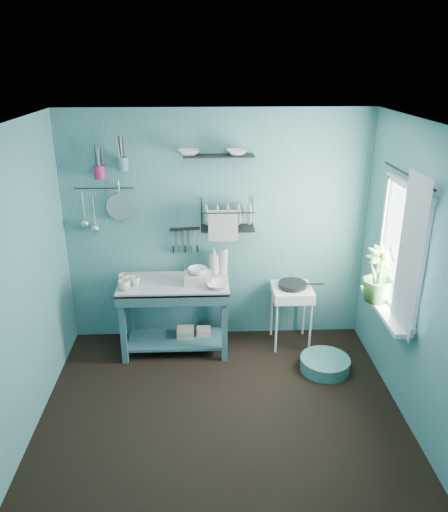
{
  "coord_description": "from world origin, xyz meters",
  "views": [
    {
      "loc": [
        -0.13,
        -3.53,
        2.94
      ],
      "look_at": [
        0.05,
        0.85,
        1.2
      ],
      "focal_mm": 35.0,
      "sensor_mm": 36.0,
      "label": 1
    }
  ],
  "objects_px": {
    "dish_rack": "(228,214)",
    "potted_plant": "(378,275)",
    "wash_tub": "(198,278)",
    "mug_right": "(124,279)",
    "storage_tin_small": "(204,337)",
    "hotplate_stand": "(291,316)",
    "utensil_cup_magenta": "(99,172)",
    "mug_left": "(124,285)",
    "utensil_cup_teal": "(123,164)",
    "water_bottle": "(223,261)",
    "frying_pan": "(292,284)",
    "colander": "(120,207)",
    "mug_mid": "(136,281)",
    "floor_basin": "(325,364)",
    "work_counter": "(175,316)",
    "storage_tin_large": "(186,338)",
    "soap_bottle": "(214,261)"
  },
  "relations": [
    {
      "from": "mug_mid",
      "to": "dish_rack",
      "type": "xyz_separation_m",
      "value": [
        0.94,
        0.28,
        0.61
      ]
    },
    {
      "from": "frying_pan",
      "to": "utensil_cup_teal",
      "type": "xyz_separation_m",
      "value": [
        -1.72,
        0.19,
        1.26
      ]
    },
    {
      "from": "dish_rack",
      "to": "work_counter",
      "type": "bearing_deg",
      "value": -159.21
    },
    {
      "from": "water_bottle",
      "to": "frying_pan",
      "type": "height_order",
      "value": "water_bottle"
    },
    {
      "from": "mug_left",
      "to": "mug_mid",
      "type": "bearing_deg",
      "value": 45.0
    },
    {
      "from": "water_bottle",
      "to": "dish_rack",
      "type": "distance_m",
      "value": 0.52
    },
    {
      "from": "potted_plant",
      "to": "colander",
      "type": "bearing_deg",
      "value": 160.76
    },
    {
      "from": "hotplate_stand",
      "to": "floor_basin",
      "type": "distance_m",
      "value": 0.65
    },
    {
      "from": "dish_rack",
      "to": "hotplate_stand",
      "type": "bearing_deg",
      "value": -11.61
    },
    {
      "from": "mug_left",
      "to": "utensil_cup_teal",
      "type": "distance_m",
      "value": 1.2
    },
    {
      "from": "frying_pan",
      "to": "colander",
      "type": "distance_m",
      "value": 1.97
    },
    {
      "from": "storage_tin_large",
      "to": "frying_pan",
      "type": "bearing_deg",
      "value": 1.56
    },
    {
      "from": "mug_left",
      "to": "frying_pan",
      "type": "distance_m",
      "value": 1.75
    },
    {
      "from": "wash_tub",
      "to": "potted_plant",
      "type": "xyz_separation_m",
      "value": [
        1.66,
        -0.54,
        0.24
      ]
    },
    {
      "from": "storage_tin_small",
      "to": "utensil_cup_magenta",
      "type": "bearing_deg",
      "value": 169.46
    },
    {
      "from": "colander",
      "to": "utensil_cup_magenta",
      "type": "bearing_deg",
      "value": -170.04
    },
    {
      "from": "dish_rack",
      "to": "mug_right",
      "type": "bearing_deg",
      "value": -168.77
    },
    {
      "from": "mug_right",
      "to": "utensil_cup_magenta",
      "type": "xyz_separation_m",
      "value": [
        -0.21,
        0.27,
        1.04
      ]
    },
    {
      "from": "utensil_cup_magenta",
      "to": "storage_tin_small",
      "type": "bearing_deg",
      "value": -10.54
    },
    {
      "from": "frying_pan",
      "to": "mug_right",
      "type": "bearing_deg",
      "value": -177.34
    },
    {
      "from": "utensil_cup_teal",
      "to": "potted_plant",
      "type": "xyz_separation_m",
      "value": [
        2.39,
        -0.82,
        -0.88
      ]
    },
    {
      "from": "frying_pan",
      "to": "storage_tin_large",
      "type": "height_order",
      "value": "frying_pan"
    },
    {
      "from": "mug_mid",
      "to": "dish_rack",
      "type": "height_order",
      "value": "dish_rack"
    },
    {
      "from": "mug_right",
      "to": "colander",
      "type": "bearing_deg",
      "value": 97.17
    },
    {
      "from": "floor_basin",
      "to": "storage_tin_large",
      "type": "bearing_deg",
      "value": 160.78
    },
    {
      "from": "water_bottle",
      "to": "colander",
      "type": "height_order",
      "value": "colander"
    },
    {
      "from": "hotplate_stand",
      "to": "utensil_cup_magenta",
      "type": "xyz_separation_m",
      "value": [
        -1.96,
        0.19,
        1.55
      ]
    },
    {
      "from": "mug_mid",
      "to": "utensil_cup_magenta",
      "type": "relative_size",
      "value": 0.77
    },
    {
      "from": "water_bottle",
      "to": "frying_pan",
      "type": "relative_size",
      "value": 0.93
    },
    {
      "from": "mug_left",
      "to": "frying_pan",
      "type": "bearing_deg",
      "value": 7.95
    },
    {
      "from": "work_counter",
      "to": "storage_tin_large",
      "type": "height_order",
      "value": "work_counter"
    },
    {
      "from": "mug_right",
      "to": "dish_rack",
      "type": "bearing_deg",
      "value": 11.57
    },
    {
      "from": "frying_pan",
      "to": "utensil_cup_teal",
      "type": "relative_size",
      "value": 2.31
    },
    {
      "from": "potted_plant",
      "to": "hotplate_stand",
      "type": "bearing_deg",
      "value": 136.16
    },
    {
      "from": "hotplate_stand",
      "to": "utensil_cup_magenta",
      "type": "distance_m",
      "value": 2.5
    },
    {
      "from": "water_bottle",
      "to": "potted_plant",
      "type": "xyz_separation_m",
      "value": [
        1.39,
        -0.78,
        0.15
      ]
    },
    {
      "from": "water_bottle",
      "to": "utensil_cup_teal",
      "type": "xyz_separation_m",
      "value": [
        -0.99,
        0.05,
        1.03
      ]
    },
    {
      "from": "colander",
      "to": "dish_rack",
      "type": "bearing_deg",
      "value": -4.16
    },
    {
      "from": "mug_right",
      "to": "storage_tin_small",
      "type": "xyz_separation_m",
      "value": [
        0.8,
        0.08,
        -0.75
      ]
    },
    {
      "from": "mug_left",
      "to": "colander",
      "type": "relative_size",
      "value": 0.44
    },
    {
      "from": "frying_pan",
      "to": "utensil_cup_magenta",
      "type": "bearing_deg",
      "value": 174.56
    },
    {
      "from": "mug_left",
      "to": "floor_basin",
      "type": "distance_m",
      "value": 2.17
    },
    {
      "from": "dish_rack",
      "to": "potted_plant",
      "type": "relative_size",
      "value": 1.05
    },
    {
      "from": "frying_pan",
      "to": "storage_tin_small",
      "type": "distance_m",
      "value": 1.13
    },
    {
      "from": "mug_mid",
      "to": "colander",
      "type": "relative_size",
      "value": 0.36
    },
    {
      "from": "colander",
      "to": "soap_bottle",
      "type": "bearing_deg",
      "value": -5.82
    },
    {
      "from": "wash_tub",
      "to": "potted_plant",
      "type": "height_order",
      "value": "potted_plant"
    },
    {
      "from": "utensil_cup_magenta",
      "to": "storage_tin_small",
      "type": "height_order",
      "value": "utensil_cup_magenta"
    },
    {
      "from": "mug_mid",
      "to": "utensil_cup_magenta",
      "type": "bearing_deg",
      "value": 135.06
    },
    {
      "from": "mug_mid",
      "to": "mug_right",
      "type": "distance_m",
      "value": 0.13
    }
  ]
}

